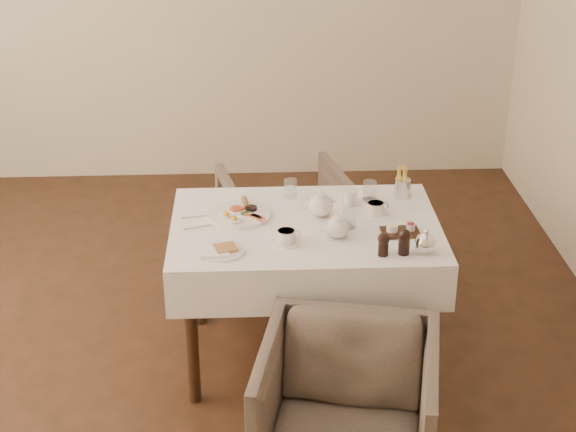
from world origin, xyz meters
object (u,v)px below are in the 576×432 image
at_px(table, 305,246).
at_px(armchair_near, 347,413).
at_px(armchair_far, 287,226).
at_px(breakfast_plate, 239,213).
at_px(teapot_centre, 320,204).

distance_m(table, armchair_near, 0.94).
distance_m(armchair_far, breakfast_plate, 0.89).
relative_size(armchair_near, armchair_far, 1.01).
distance_m(armchair_near, teapot_centre, 1.08).
bearing_deg(teapot_centre, breakfast_plate, 165.94).
height_order(armchair_near, armchair_far, armchair_near).
relative_size(breakfast_plate, teapot_centre, 1.78).
relative_size(armchair_near, breakfast_plate, 2.35).
distance_m(table, breakfast_plate, 0.36).
distance_m(table, teapot_centre, 0.21).
xyz_separation_m(armchair_far, breakfast_plate, (-0.26, -0.73, 0.44)).
bearing_deg(armchair_far, armchair_near, 82.01).
bearing_deg(armchair_near, table, 109.34).
xyz_separation_m(armchair_far, teapot_centre, (0.13, -0.76, 0.50)).
height_order(armchair_far, breakfast_plate, breakfast_plate).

